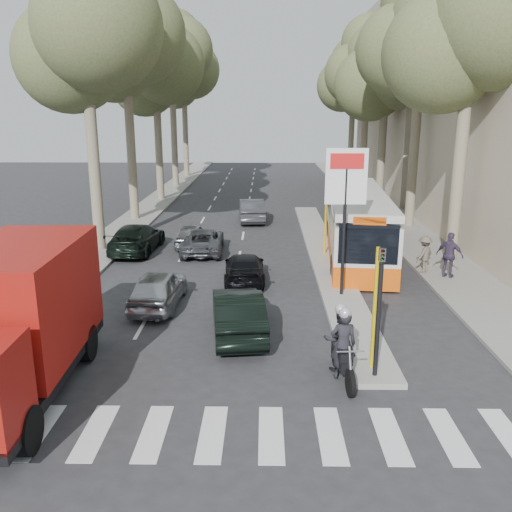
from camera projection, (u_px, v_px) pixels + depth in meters
The scene contains 29 objects.
ground at pixel (253, 355), 15.78m from camera, with size 120.00×120.00×0.00m, color #28282B.
sidewalk_right at pixel (377, 206), 39.76m from camera, with size 3.20×70.00×0.12m, color gray.
median_left at pixel (160, 199), 42.92m from camera, with size 2.40×64.00×0.12m, color gray.
traffic_island at pixel (324, 255), 26.33m from camera, with size 1.50×26.00×0.16m, color gray.
building_far at pixel (442, 97), 46.27m from camera, with size 11.00×20.00×16.00m, color #B7A88E.
billboard at pixel (345, 201), 19.59m from camera, with size 1.50×12.10×5.60m.
traffic_light_island at pixel (380, 291), 13.63m from camera, with size 0.16×0.41×3.60m.
tree_l_a at pixel (87, 32), 24.90m from camera, with size 7.40×7.20×14.10m.
tree_l_b at pixel (127, 38), 32.44m from camera, with size 7.40×7.20×14.88m.
tree_l_c at pixel (157, 67), 40.43m from camera, with size 7.40×7.20×13.71m.
tree_l_d at pixel (173, 53), 47.71m from camera, with size 7.40×7.20×15.66m.
tree_l_e at pixel (185, 72), 55.70m from camera, with size 7.40×7.20×14.49m.
tree_r_a at pixel (475, 24), 22.69m from camera, with size 7.40×7.20×14.10m.
tree_r_b at pixel (425, 26), 30.15m from camera, with size 7.40×7.20×15.27m.
tree_r_c at pixel (388, 69), 38.32m from camera, with size 7.40×7.20×13.32m.
tree_r_d at pixel (370, 59), 45.68m from camera, with size 7.40×7.20×14.88m.
tree_r_e at pixel (355, 74), 53.59m from camera, with size 7.40×7.20×14.10m.
silver_hatchback at pixel (158, 289), 19.52m from camera, with size 1.59×3.95×1.35m, color #A7AAAF.
dark_hatchback at pixel (238, 312), 17.10m from camera, with size 1.52×4.36×1.44m, color black.
queue_car_a at pixel (203, 241), 26.99m from camera, with size 2.00×4.33×1.20m, color #4C4E54.
queue_car_b at pixel (244, 268), 22.39m from camera, with size 1.63×4.02×1.17m, color black.
queue_car_c at pixel (191, 235), 28.23m from camera, with size 1.42×3.54×1.21m, color #96979D.
queue_car_d at pixel (252, 210), 34.60m from camera, with size 1.54×4.40×1.45m, color #494A50.
queue_car_e at pixel (137, 238), 27.07m from camera, with size 1.99×4.89×1.42m, color black.
red_truck at pixel (14, 321), 13.18m from camera, with size 2.83×6.94×3.66m.
city_bus at pixel (357, 222), 26.29m from camera, with size 3.61×12.03×3.12m.
motorcycle at pixel (341, 344), 14.30m from camera, with size 0.90×2.40×2.04m.
pedestrian_near at pixel (450, 255), 22.46m from camera, with size 1.12×0.55×1.92m, color #3D314A.
pedestrian_far at pixel (424, 254), 23.21m from camera, with size 1.03×0.46×1.60m, color brown.
Camera 1 is at (0.34, -14.48, 6.88)m, focal length 38.00 mm.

